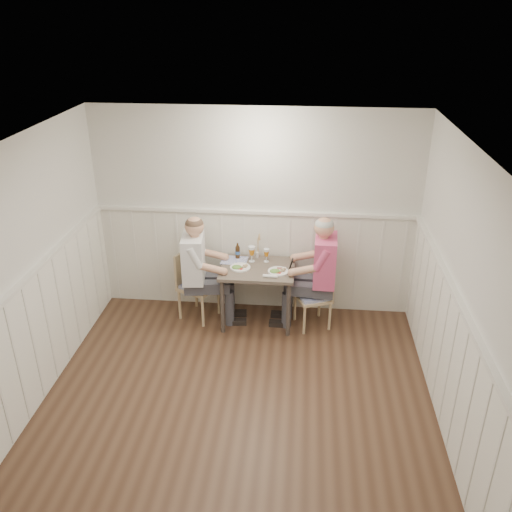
# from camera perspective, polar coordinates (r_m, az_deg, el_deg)

# --- Properties ---
(ground_plane) EXTENTS (4.50, 4.50, 0.00)m
(ground_plane) POSITION_cam_1_polar(r_m,az_deg,el_deg) (5.47, -2.40, -17.03)
(ground_plane) COLOR #422B1C
(room_shell) EXTENTS (4.04, 4.54, 2.60)m
(room_shell) POSITION_cam_1_polar(r_m,az_deg,el_deg) (4.59, -2.74, -2.90)
(room_shell) COLOR silver
(room_shell) RESTS_ON ground
(wainscot) EXTENTS (4.00, 4.49, 1.34)m
(wainscot) POSITION_cam_1_polar(r_m,az_deg,el_deg) (5.59, -1.60, -7.05)
(wainscot) COLOR beige
(wainscot) RESTS_ON ground
(dining_table) EXTENTS (0.89, 0.70, 0.75)m
(dining_table) POSITION_cam_1_polar(r_m,az_deg,el_deg) (6.60, 0.16, -2.02)
(dining_table) COLOR #483D34
(dining_table) RESTS_ON ground
(chair_right) EXTENTS (0.50, 0.50, 0.82)m
(chair_right) POSITION_cam_1_polar(r_m,az_deg,el_deg) (6.67, 6.42, -3.90)
(chair_right) COLOR tan
(chair_right) RESTS_ON ground
(chair_left) EXTENTS (0.55, 0.55, 0.88)m
(chair_left) POSITION_cam_1_polar(r_m,az_deg,el_deg) (6.85, -6.46, -2.74)
(chair_left) COLOR tan
(chair_left) RESTS_ON ground
(man_in_pink) EXTENTS (0.68, 0.48, 1.46)m
(man_in_pink) POSITION_cam_1_polar(r_m,az_deg,el_deg) (6.59, 6.76, -2.64)
(man_in_pink) COLOR #3F3F47
(man_in_pink) RESTS_ON ground
(diner_cream) EXTENTS (0.69, 0.48, 1.43)m
(diner_cream) POSITION_cam_1_polar(r_m,az_deg,el_deg) (6.67, -6.11, -2.34)
(diner_cream) COLOR #3F3F47
(diner_cream) RESTS_ON ground
(plate_man) EXTENTS (0.25, 0.25, 0.06)m
(plate_man) POSITION_cam_1_polar(r_m,az_deg,el_deg) (6.44, 2.28, -1.55)
(plate_man) COLOR white
(plate_man) RESTS_ON dining_table
(plate_diner) EXTENTS (0.25, 0.25, 0.06)m
(plate_diner) POSITION_cam_1_polar(r_m,az_deg,el_deg) (6.53, -1.79, -1.15)
(plate_diner) COLOR white
(plate_diner) RESTS_ON dining_table
(beer_glass_a) EXTENTS (0.07, 0.07, 0.17)m
(beer_glass_a) POSITION_cam_1_polar(r_m,az_deg,el_deg) (6.65, 1.10, 0.30)
(beer_glass_a) COLOR silver
(beer_glass_a) RESTS_ON dining_table
(beer_glass_b) EXTENTS (0.08, 0.08, 0.20)m
(beer_glass_b) POSITION_cam_1_polar(r_m,az_deg,el_deg) (6.65, -0.45, 0.48)
(beer_glass_b) COLOR silver
(beer_glass_b) RESTS_ON dining_table
(beer_bottle) EXTENTS (0.06, 0.06, 0.21)m
(beer_bottle) POSITION_cam_1_polar(r_m,az_deg,el_deg) (6.75, -1.95, 0.47)
(beer_bottle) COLOR black
(beer_bottle) RESTS_ON dining_table
(rolled_napkin) EXTENTS (0.17, 0.05, 0.04)m
(rolled_napkin) POSITION_cam_1_polar(r_m,az_deg,el_deg) (6.32, 1.50, -2.13)
(rolled_napkin) COLOR white
(rolled_napkin) RESTS_ON dining_table
(grass_vase) EXTENTS (0.04, 0.04, 0.34)m
(grass_vase) POSITION_cam_1_polar(r_m,az_deg,el_deg) (6.74, 0.13, 1.04)
(grass_vase) COLOR silver
(grass_vase) RESTS_ON dining_table
(gingham_mat) EXTENTS (0.33, 0.27, 0.01)m
(gingham_mat) POSITION_cam_1_polar(r_m,az_deg,el_deg) (6.73, -2.28, -0.46)
(gingham_mat) COLOR #434FA1
(gingham_mat) RESTS_ON dining_table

